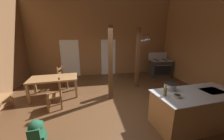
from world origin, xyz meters
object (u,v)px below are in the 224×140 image
(ladderback_chair_near_window, at_px, (63,77))
(ladderback_chair_by_post, at_px, (56,95))
(dining_table, at_px, (54,80))
(backpack, at_px, (37,132))
(stove_range, at_px, (160,68))
(mixing_bowl_on_counter, at_px, (177,96))
(kitchen_island, at_px, (195,109))
(bottle_tall_on_counter, at_px, (165,91))
(stockpot_on_counter, at_px, (170,86))

(ladderback_chair_near_window, relative_size, ladderback_chair_by_post, 1.00)
(dining_table, bearing_deg, ladderback_chair_by_post, -73.71)
(backpack, bearing_deg, stove_range, 38.49)
(stove_range, xyz_separation_m, backpack, (-5.13, -4.08, -0.17))
(mixing_bowl_on_counter, bearing_deg, dining_table, 142.48)
(ladderback_chair_near_window, distance_m, backpack, 3.28)
(kitchen_island, height_order, ladderback_chair_by_post, ladderback_chair_by_post)
(kitchen_island, relative_size, backpack, 3.75)
(backpack, relative_size, mixing_bowl_on_counter, 3.57)
(ladderback_chair_near_window, bearing_deg, stove_range, 8.81)
(kitchen_island, relative_size, dining_table, 1.26)
(stove_range, height_order, dining_table, stove_range)
(mixing_bowl_on_counter, bearing_deg, backpack, 177.67)
(backpack, bearing_deg, ladderback_chair_near_window, 91.02)
(bottle_tall_on_counter, bearing_deg, backpack, -179.96)
(kitchen_island, distance_m, dining_table, 4.63)
(bottle_tall_on_counter, bearing_deg, stockpot_on_counter, 42.38)
(backpack, relative_size, bottle_tall_on_counter, 2.16)
(mixing_bowl_on_counter, relative_size, bottle_tall_on_counter, 0.61)
(dining_table, bearing_deg, stove_range, 17.43)
(stockpot_on_counter, bearing_deg, mixing_bowl_on_counter, -103.10)
(backpack, bearing_deg, stockpot_on_counter, 5.37)
(ladderback_chair_near_window, distance_m, bottle_tall_on_counter, 4.41)
(kitchen_island, bearing_deg, backpack, -179.89)
(ladderback_chair_near_window, bearing_deg, bottle_tall_on_counter, -48.44)
(ladderback_chair_by_post, bearing_deg, bottle_tall_on_counter, -27.99)
(kitchen_island, distance_m, stove_range, 4.31)
(dining_table, bearing_deg, mixing_bowl_on_counter, -37.52)
(dining_table, relative_size, ladderback_chair_near_window, 1.87)
(kitchen_island, bearing_deg, ladderback_chair_near_window, 139.28)
(ladderback_chair_by_post, height_order, backpack, ladderback_chair_by_post)
(kitchen_island, height_order, bottle_tall_on_counter, bottle_tall_on_counter)
(ladderback_chair_by_post, distance_m, stockpot_on_counter, 3.38)
(backpack, bearing_deg, bottle_tall_on_counter, 0.04)
(stove_range, xyz_separation_m, mixing_bowl_on_counter, (-2.06, -4.21, 0.45))
(stockpot_on_counter, bearing_deg, ladderback_chair_near_window, 137.29)
(backpack, relative_size, stockpot_on_counter, 1.68)
(kitchen_island, distance_m, mixing_bowl_on_counter, 0.83)
(dining_table, distance_m, bottle_tall_on_counter, 3.91)
(kitchen_island, xyz_separation_m, mixing_bowl_on_counter, (-0.67, -0.13, 0.48))
(stove_range, bearing_deg, ladderback_chair_near_window, -171.19)
(stove_range, relative_size, mixing_bowl_on_counter, 7.90)
(ladderback_chair_by_post, bearing_deg, mixing_bowl_on_counter, -28.10)
(ladderback_chair_by_post, bearing_deg, stockpot_on_counter, -20.89)
(dining_table, xyz_separation_m, stockpot_on_counter, (3.39, -2.10, 0.33))
(mixing_bowl_on_counter, bearing_deg, stockpot_on_counter, 76.90)
(backpack, distance_m, bottle_tall_on_counter, 2.93)
(dining_table, relative_size, ladderback_chair_by_post, 1.87)
(stockpot_on_counter, bearing_deg, kitchen_island, -26.97)
(kitchen_island, distance_m, stockpot_on_counter, 0.84)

